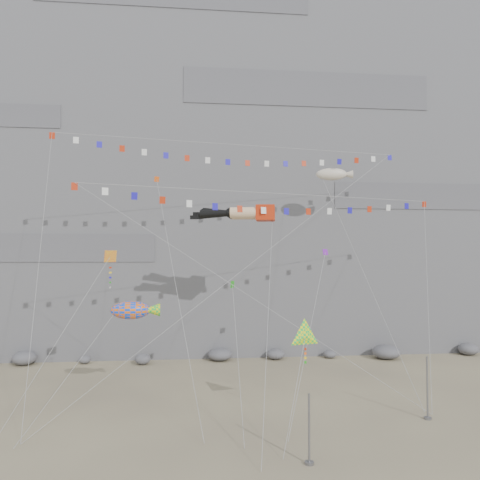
# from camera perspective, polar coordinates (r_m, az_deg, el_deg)

# --- Properties ---
(ground) EXTENTS (120.00, 120.00, 0.00)m
(ground) POSITION_cam_1_polar(r_m,az_deg,el_deg) (35.04, -0.72, -20.48)
(ground) COLOR tan
(ground) RESTS_ON ground
(cliff) EXTENTS (80.00, 28.00, 50.00)m
(cliff) POSITION_cam_1_polar(r_m,az_deg,el_deg) (66.62, -3.20, 10.05)
(cliff) COLOR slate
(cliff) RESTS_ON ground
(talus_boulders) EXTENTS (60.00, 3.00, 1.20)m
(talus_boulders) POSITION_cam_1_polar(r_m,az_deg,el_deg) (51.27, -2.46, -13.81)
(talus_boulders) COLOR slate
(talus_boulders) RESTS_ON ground
(anchor_pole_center) EXTENTS (0.12, 0.12, 3.75)m
(anchor_pole_center) POSITION_cam_1_polar(r_m,az_deg,el_deg) (27.21, 8.42, -21.81)
(anchor_pole_center) COLOR slate
(anchor_pole_center) RESTS_ON ground
(anchor_pole_right) EXTENTS (0.12, 0.12, 4.26)m
(anchor_pole_right) POSITION_cam_1_polar(r_m,az_deg,el_deg) (35.81, 21.87, -16.38)
(anchor_pole_right) COLOR slate
(anchor_pole_right) RESTS_ON ground
(legs_kite) EXTENTS (7.39, 17.30, 21.29)m
(legs_kite) POSITION_cam_1_polar(r_m,az_deg,el_deg) (40.03, 0.29, 3.25)
(legs_kite) COLOR #B8270B
(legs_kite) RESTS_ON ground
(flag_banner_upper) EXTENTS (31.85, 16.85, 29.27)m
(flag_banner_upper) POSITION_cam_1_polar(r_m,az_deg,el_deg) (44.38, -0.30, 11.51)
(flag_banner_upper) COLOR #B8270B
(flag_banner_upper) RESTS_ON ground
(flag_banner_lower) EXTENTS (30.53, 11.24, 20.27)m
(flag_banner_lower) POSITION_cam_1_polar(r_m,az_deg,el_deg) (39.34, 4.32, 5.67)
(flag_banner_lower) COLOR #B8270B
(flag_banner_lower) RESTS_ON ground
(harlequin_kite) EXTENTS (6.58, 7.20, 13.87)m
(harlequin_kite) POSITION_cam_1_polar(r_m,az_deg,el_deg) (34.97, -15.56, -1.99)
(harlequin_kite) COLOR red
(harlequin_kite) RESTS_ON ground
(fish_windsock) EXTENTS (7.79, 7.68, 11.36)m
(fish_windsock) POSITION_cam_1_polar(r_m,az_deg,el_deg) (35.72, -13.21, -8.35)
(fish_windsock) COLOR orange
(fish_windsock) RESTS_ON ground
(delta_kite) EXTENTS (3.65, 5.25, 8.01)m
(delta_kite) POSITION_cam_1_polar(r_m,az_deg,el_deg) (31.47, 7.97, -11.54)
(delta_kite) COLOR #FFF20D
(delta_kite) RESTS_ON ground
(blimp_windsock) EXTENTS (4.64, 14.87, 23.93)m
(blimp_windsock) POSITION_cam_1_polar(r_m,az_deg,el_deg) (48.64, 11.10, 7.83)
(blimp_windsock) COLOR beige
(blimp_windsock) RESTS_ON ground
(small_kite_a) EXTENTS (4.40, 12.87, 21.84)m
(small_kite_a) POSITION_cam_1_polar(r_m,az_deg,el_deg) (40.52, -10.01, 6.66)
(small_kite_a) COLOR #F25814
(small_kite_a) RESTS_ON ground
(small_kite_b) EXTENTS (5.63, 9.82, 15.50)m
(small_kite_b) POSITION_cam_1_polar(r_m,az_deg,el_deg) (38.37, 10.30, -1.77)
(small_kite_b) COLOR purple
(small_kite_b) RESTS_ON ground
(small_kite_c) EXTENTS (1.21, 10.42, 13.15)m
(small_kite_c) POSITION_cam_1_polar(r_m,az_deg,el_deg) (36.93, -0.92, -5.60)
(small_kite_c) COLOR #1F9D18
(small_kite_c) RESTS_ON ground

